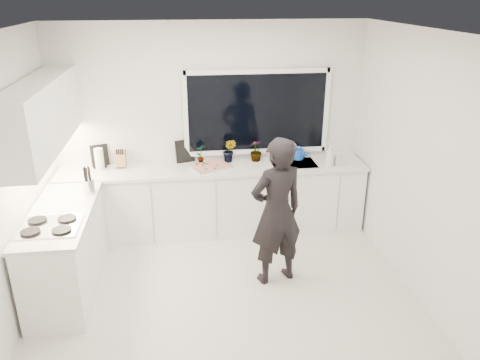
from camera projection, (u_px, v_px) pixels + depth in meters
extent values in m
cube|color=beige|center=(226.00, 294.00, 5.03)|extent=(4.00, 3.50, 0.02)
cube|color=white|center=(211.00, 128.00, 6.14)|extent=(4.00, 0.02, 2.70)
cube|color=white|center=(6.00, 188.00, 4.28)|extent=(0.02, 3.50, 2.70)
cube|color=white|center=(421.00, 168.00, 4.76)|extent=(0.02, 3.50, 2.70)
cube|color=white|center=(222.00, 30.00, 4.01)|extent=(4.00, 3.50, 0.02)
cube|color=black|center=(257.00, 112.00, 6.10)|extent=(1.80, 0.02, 1.00)
cube|color=white|center=(215.00, 201.00, 6.19)|extent=(3.92, 0.58, 0.88)
cube|color=white|center=(67.00, 252.00, 4.98)|extent=(0.58, 1.60, 0.88)
cube|color=silver|center=(214.00, 169.00, 6.01)|extent=(3.94, 0.62, 0.04)
cube|color=silver|center=(60.00, 213.00, 4.81)|extent=(0.62, 1.60, 0.04)
cube|color=white|center=(42.00, 115.00, 4.76)|extent=(0.34, 2.10, 0.70)
cube|color=silver|center=(293.00, 167.00, 6.16)|extent=(0.58, 0.42, 0.14)
cylinder|color=silver|center=(290.00, 150.00, 6.28)|extent=(0.03, 0.03, 0.22)
cube|color=black|center=(49.00, 226.00, 4.47)|extent=(0.56, 0.48, 0.03)
imported|color=black|center=(277.00, 212.00, 4.98)|extent=(0.70, 0.56, 1.67)
cube|color=#BCBCC1|center=(211.00, 167.00, 5.97)|extent=(0.57, 0.51, 0.03)
cube|color=#A91618|center=(211.00, 165.00, 5.97)|extent=(0.52, 0.45, 0.01)
cylinder|color=blue|center=(298.00, 154.00, 6.27)|extent=(0.15, 0.15, 0.13)
cylinder|color=silver|center=(99.00, 160.00, 5.88)|extent=(0.12, 0.12, 0.26)
cube|color=#A5854D|center=(121.00, 159.00, 5.96)|extent=(0.13, 0.11, 0.22)
cylinder|color=#B2B2B6|center=(89.00, 186.00, 5.21)|extent=(0.17, 0.17, 0.16)
cube|color=black|center=(100.00, 155.00, 6.01)|extent=(0.22, 0.09, 0.28)
cube|color=black|center=(185.00, 151.00, 6.13)|extent=(0.25, 0.09, 0.30)
imported|color=#26662D|center=(201.00, 154.00, 6.09)|extent=(0.16, 0.15, 0.26)
imported|color=#26662D|center=(229.00, 150.00, 6.13)|extent=(0.22, 0.20, 0.32)
imported|color=#26662D|center=(256.00, 151.00, 6.17)|extent=(0.21, 0.21, 0.28)
imported|color=#D8BF66|center=(330.00, 155.00, 6.00)|extent=(0.16, 0.16, 0.30)
imported|color=#D8BF66|center=(339.00, 158.00, 6.03)|extent=(0.11, 0.11, 0.19)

